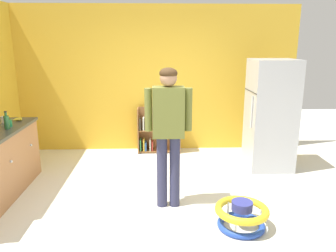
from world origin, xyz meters
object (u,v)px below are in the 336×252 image
at_px(green_glass_bottle, 7,122).
at_px(green_cup, 9,123).
at_px(bookshelf, 156,132).
at_px(standing_person, 168,125).
at_px(white_cup, 4,120).
at_px(refrigerator, 271,115).
at_px(baby_walker, 242,215).
at_px(banana_bunch, 19,119).

relative_size(green_glass_bottle, green_cup, 2.59).
height_order(bookshelf, green_cup, green_cup).
height_order(standing_person, white_cup, standing_person).
distance_m(refrigerator, green_glass_bottle, 3.94).
bearing_deg(refrigerator, baby_walker, -116.00).
bearing_deg(bookshelf, standing_person, -85.96).
bearing_deg(standing_person, banana_bunch, 155.68).
distance_m(bookshelf, standing_person, 2.29).
xyz_separation_m(refrigerator, bookshelf, (-1.86, 0.89, -0.52)).
bearing_deg(white_cup, standing_person, -20.20).
relative_size(green_cup, white_cup, 1.00).
height_order(refrigerator, green_cup, refrigerator).
bearing_deg(green_cup, banana_bunch, 91.21).
xyz_separation_m(baby_walker, white_cup, (-3.16, 1.43, 0.79)).
xyz_separation_m(refrigerator, green_glass_bottle, (-3.86, -0.78, 0.11)).
distance_m(green_glass_bottle, green_cup, 0.14).
relative_size(standing_person, green_glass_bottle, 7.13).
relative_size(baby_walker, banana_bunch, 3.82).
height_order(refrigerator, standing_person, refrigerator).
relative_size(green_glass_bottle, white_cup, 2.59).
bearing_deg(green_glass_bottle, baby_walker, -19.78).
xyz_separation_m(bookshelf, banana_bunch, (-2.04, -1.19, 0.56)).
bearing_deg(green_glass_bottle, white_cup, 119.54).
height_order(banana_bunch, white_cup, white_cup).
bearing_deg(bookshelf, white_cup, -149.33).
height_order(bookshelf, white_cup, white_cup).
height_order(standing_person, baby_walker, standing_person).
height_order(baby_walker, green_cup, green_cup).
bearing_deg(green_glass_bottle, refrigerator, 11.47).
distance_m(baby_walker, banana_bunch, 3.46).
bearing_deg(bookshelf, green_cup, -142.68).
relative_size(bookshelf, standing_person, 0.48).
bearing_deg(baby_walker, white_cup, 155.74).
distance_m(standing_person, baby_walker, 1.33).
height_order(bookshelf, green_glass_bottle, green_glass_bottle).
xyz_separation_m(standing_person, green_cup, (-2.18, 0.63, -0.11)).
distance_m(bookshelf, baby_walker, 2.90).
xyz_separation_m(banana_bunch, white_cup, (-0.17, -0.12, 0.02)).
distance_m(standing_person, white_cup, 2.52).
bearing_deg(refrigerator, standing_person, -142.87).
bearing_deg(refrigerator, white_cup, -174.08).
relative_size(standing_person, baby_walker, 2.90).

